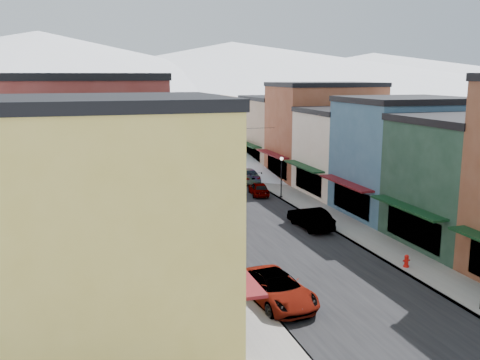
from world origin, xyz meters
TOP-DOWN VIEW (x-y plane):
  - ground at (0.00, 0.00)m, footprint 600.00×600.00m
  - road at (0.00, 60.00)m, footprint 10.00×160.00m
  - sidewalk_left at (-6.60, 60.00)m, footprint 3.20×160.00m
  - sidewalk_right at (6.60, 60.00)m, footprint 3.20×160.00m
  - curb_left at (-5.05, 60.00)m, footprint 0.10×160.00m
  - curb_right at (5.05, 60.00)m, footprint 0.10×160.00m
  - bldg_l_yellow at (-13.19, 4.00)m, footprint 11.30×8.70m
  - bldg_l_cream at (-13.19, 12.50)m, footprint 11.30×8.20m
  - bldg_l_brick_near at (-13.69, 20.50)m, footprint 12.30×8.20m
  - bldg_l_grayblue at (-13.19, 29.00)m, footprint 11.30×9.20m
  - bldg_l_brick_far at (-14.19, 38.00)m, footprint 13.30×9.20m
  - bldg_l_tan at (-13.19, 48.00)m, footprint 11.30×11.20m
  - bldg_r_green at (13.19, 12.00)m, footprint 11.30×9.20m
  - bldg_r_blue at (13.19, 21.00)m, footprint 11.30×9.20m
  - bldg_r_cream at (13.69, 30.00)m, footprint 12.30×9.20m
  - bldg_r_brick_far at (14.19, 39.00)m, footprint 13.30×9.20m
  - bldg_r_tan at (13.19, 49.00)m, footprint 11.30×11.20m
  - distant_blocks at (0.00, 83.00)m, footprint 34.00×55.00m
  - mountain_ridge at (-19.47, 277.18)m, footprint 670.00×340.00m
  - overhead_cables at (0.00, 47.50)m, footprint 16.40×15.04m
  - car_white_suv at (-4.30, 6.39)m, footprint 3.43×6.25m
  - car_silver_sedan at (-3.51, 20.91)m, footprint 2.05×4.26m
  - car_dark_hatch at (-3.51, 30.44)m, footprint 2.28×5.22m
  - car_silver_wagon at (-4.30, 44.22)m, footprint 2.84×5.67m
  - car_green_sedan at (3.58, 19.27)m, footprint 2.12×5.32m
  - car_gray_suv at (3.50, 31.98)m, footprint 2.26×4.41m
  - car_black_sedan at (4.30, 38.96)m, footprint 2.41×5.82m
  - car_lane_silver at (-0.60, 59.54)m, footprint 2.23×4.75m
  - car_lane_white at (2.13, 73.87)m, footprint 3.47×6.24m
  - fire_hydrant at (5.60, 8.77)m, footprint 0.49×0.37m
  - trash_can at (5.49, 21.59)m, footprint 0.52×0.52m
  - streetlamp_near at (5.20, 29.93)m, footprint 0.34×0.34m
  - streetlamp_far at (6.19, 54.12)m, footprint 0.41×0.41m
  - snow_pile_near at (-4.28, 18.28)m, footprint 2.30×2.62m
  - snow_pile_mid at (-4.88, 26.42)m, footprint 2.60×2.80m
  - snow_pile_far at (-4.28, 42.79)m, footprint 2.67×2.85m

SIDE VIEW (x-z plane):
  - ground at x=0.00m, z-range 0.00..0.00m
  - road at x=0.00m, z-range 0.00..0.01m
  - sidewalk_left at x=-6.60m, z-range 0.00..0.15m
  - sidewalk_right at x=6.60m, z-range 0.00..0.15m
  - curb_left at x=-5.05m, z-range 0.00..0.15m
  - curb_right at x=5.05m, z-range 0.00..0.15m
  - snow_pile_near at x=-4.28m, z-range -0.02..0.95m
  - snow_pile_mid at x=-4.88m, z-range -0.02..1.08m
  - fire_hydrant at x=5.60m, z-range 0.11..0.95m
  - snow_pile_far at x=-4.28m, z-range -0.03..1.11m
  - trash_can at x=5.49m, z-range 0.16..1.03m
  - car_silver_sedan at x=-3.51m, z-range 0.00..1.40m
  - car_gray_suv at x=3.50m, z-range 0.00..1.44m
  - car_lane_silver at x=-0.60m, z-range 0.00..1.57m
  - car_silver_wagon at x=-4.30m, z-range 0.00..1.58m
  - car_lane_white at x=2.13m, z-range 0.00..1.65m
  - car_white_suv at x=-4.30m, z-range 0.00..1.66m
  - car_dark_hatch at x=-3.51m, z-range 0.00..1.67m
  - car_black_sedan at x=4.30m, z-range 0.00..1.68m
  - car_green_sedan at x=3.58m, z-range 0.00..1.72m
  - streetlamp_near at x=5.20m, z-range 0.69..4.82m
  - streetlamp_far at x=6.19m, z-range 0.79..5.68m
  - distant_blocks at x=0.00m, z-range 0.00..8.00m
  - bldg_r_cream at x=13.69m, z-range 0.01..9.01m
  - bldg_l_grayblue at x=-13.19m, z-range 0.01..9.01m
  - bldg_r_tan at x=13.19m, z-range 0.01..9.51m
  - bldg_r_green at x=13.19m, z-range 0.01..9.51m
  - bldg_l_cream at x=-13.19m, z-range 0.01..9.51m
  - bldg_l_tan at x=-13.19m, z-range 0.01..10.01m
  - bldg_r_blue at x=13.19m, z-range 0.01..10.51m
  - bldg_l_brick_far at x=-14.19m, z-range 0.01..11.01m
  - bldg_r_brick_far at x=14.19m, z-range 0.01..11.51m
  - bldg_l_yellow at x=-13.19m, z-range 0.01..11.51m
  - overhead_cables at x=0.00m, z-range 6.18..6.22m
  - bldg_l_brick_near at x=-13.69m, z-range 0.01..12.51m
  - mountain_ridge at x=-19.47m, z-range -2.64..31.36m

